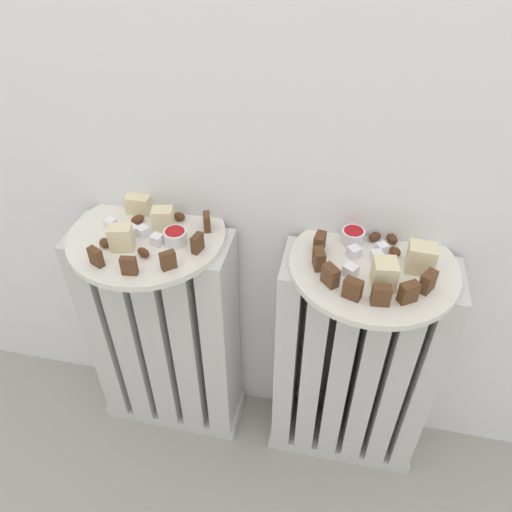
{
  "coord_description": "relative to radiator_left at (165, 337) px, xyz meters",
  "views": [
    {
      "loc": [
        0.14,
        -0.39,
        1.12
      ],
      "look_at": [
        0.0,
        0.28,
        0.55
      ],
      "focal_mm": 34.44,
      "sensor_mm": 36.0,
      "label": 1
    }
  ],
  "objects": [
    {
      "name": "dark_cake_slice_left_0",
      "position": [
        -0.05,
        -0.1,
        0.31
      ],
      "size": [
        0.03,
        0.02,
        0.03
      ],
      "primitive_type": "cube",
      "rotation": [
        0.0,
        0.0,
        -0.45
      ],
      "color": "#56351E",
      "rests_on": "plate_left"
    },
    {
      "name": "dark_cake_slice_right_0",
      "position": [
        0.32,
        0.01,
        0.31
      ],
      "size": [
        0.02,
        0.03,
        0.04
      ],
      "primitive_type": "cube",
      "rotation": [
        0.0,
        0.0,
        -1.72
      ],
      "color": "#56351E",
      "rests_on": "plate_right"
    },
    {
      "name": "dark_cake_slice_left_4",
      "position": [
        0.11,
        0.03,
        0.31
      ],
      "size": [
        0.02,
        0.03,
        0.03
      ],
      "primitive_type": "cube",
      "rotation": [
        0.0,
        0.0,
        1.89
      ],
      "color": "#56351E",
      "rests_on": "plate_left"
    },
    {
      "name": "dark_cake_slice_right_3",
      "position": [
        0.38,
        -0.09,
        0.31
      ],
      "size": [
        0.03,
        0.03,
        0.04
      ],
      "primitive_type": "cube",
      "rotation": [
        0.0,
        0.0,
        -0.34
      ],
      "color": "#56351E",
      "rests_on": "plate_right"
    },
    {
      "name": "jam_bowl_right",
      "position": [
        0.38,
        0.05,
        0.31
      ],
      "size": [
        0.04,
        0.04,
        0.03
      ],
      "color": "white",
      "rests_on": "plate_right"
    },
    {
      "name": "dark_cake_slice_right_2",
      "position": [
        0.35,
        -0.07,
        0.31
      ],
      "size": [
        0.03,
        0.03,
        0.04
      ],
      "primitive_type": "cube",
      "rotation": [
        0.0,
        0.0,
        -0.8
      ],
      "color": "#56351E",
      "rests_on": "plate_right"
    },
    {
      "name": "turkish_delight_left_0",
      "position": [
        -0.02,
        -0.01,
        0.3
      ],
      "size": [
        0.03,
        0.03,
        0.02
      ],
      "primitive_type": "cube",
      "rotation": [
        0.0,
        0.0,
        0.98
      ],
      "color": "white",
      "rests_on": "plate_left"
    },
    {
      "name": "medjool_date_right_3",
      "position": [
        0.42,
        0.06,
        0.3
      ],
      "size": [
        0.03,
        0.03,
        0.02
      ],
      "primitive_type": "ellipsoid",
      "rotation": [
        0.0,
        0.0,
        0.66
      ],
      "color": "#4C2814",
      "rests_on": "plate_right"
    },
    {
      "name": "dark_cake_slice_right_1",
      "position": [
        0.32,
        -0.03,
        0.31
      ],
      "size": [
        0.02,
        0.03,
        0.04
      ],
      "primitive_type": "cube",
      "rotation": [
        0.0,
        0.0,
        -1.26
      ],
      "color": "#56351E",
      "rests_on": "plate_right"
    },
    {
      "name": "medjool_date_left_3",
      "position": [
        -0.06,
        -0.05,
        0.3
      ],
      "size": [
        0.03,
        0.03,
        0.01
      ],
      "primitive_type": "ellipsoid",
      "rotation": [
        0.0,
        0.0,
        2.25
      ],
      "color": "#4C2814",
      "rests_on": "plate_left"
    },
    {
      "name": "medjool_date_left_2",
      "position": [
        0.05,
        0.05,
        0.3
      ],
      "size": [
        0.03,
        0.02,
        0.02
      ],
      "primitive_type": "ellipsoid",
      "rotation": [
        0.0,
        0.0,
        2.88
      ],
      "color": "#4C2814",
      "rests_on": "plate_left"
    },
    {
      "name": "plate_left",
      "position": [
        0.0,
        0.0,
        0.29
      ],
      "size": [
        0.29,
        0.29,
        0.01
      ],
      "primitive_type": "cylinder",
      "color": "silver",
      "rests_on": "radiator_left"
    },
    {
      "name": "jam_bowl_left",
      "position": [
        0.06,
        -0.02,
        0.31
      ],
      "size": [
        0.04,
        0.04,
        0.03
      ],
      "color": "white",
      "rests_on": "plate_left"
    },
    {
      "name": "fork",
      "position": [
        0.44,
        -0.04,
        0.3
      ],
      "size": [
        0.02,
        0.1,
        0.0
      ],
      "color": "silver",
      "rests_on": "plate_right"
    },
    {
      "name": "turkish_delight_right_0",
      "position": [
        0.43,
        0.03,
        0.3
      ],
      "size": [
        0.03,
        0.03,
        0.02
      ],
      "primitive_type": "cube",
      "rotation": [
        0.0,
        0.0,
        0.58
      ],
      "color": "white",
      "rests_on": "plate_right"
    },
    {
      "name": "marble_cake_slice_left_0",
      "position": [
        0.03,
        0.02,
        0.32
      ],
      "size": [
        0.04,
        0.04,
        0.04
      ],
      "primitive_type": "cube",
      "rotation": [
        0.0,
        0.0,
        0.23
      ],
      "color": "beige",
      "rests_on": "plate_left"
    },
    {
      "name": "dark_cake_slice_right_4",
      "position": [
        0.43,
        -0.1,
        0.31
      ],
      "size": [
        0.03,
        0.02,
        0.04
      ],
      "primitive_type": "cube",
      "rotation": [
        0.0,
        0.0,
        0.11
      ],
      "color": "#56351E",
      "rests_on": "plate_right"
    },
    {
      "name": "dark_cake_slice_left_2",
      "position": [
        0.07,
        -0.08,
        0.31
      ],
      "size": [
        0.03,
        0.03,
        0.03
      ],
      "primitive_type": "cube",
      "rotation": [
        0.0,
        0.0,
        0.72
      ],
      "color": "#56351E",
      "rests_on": "plate_left"
    },
    {
      "name": "marble_cake_slice_right_0",
      "position": [
        0.49,
        -0.0,
        0.32
      ],
      "size": [
        0.05,
        0.04,
        0.05
      ],
      "primitive_type": "cube",
      "rotation": [
        0.0,
        0.0,
        -0.05
      ],
      "color": "beige",
      "rests_on": "plate_right"
    },
    {
      "name": "marble_cake_slice_left_2",
      "position": [
        -0.04,
        0.07,
        0.31
      ],
      "size": [
        0.05,
        0.04,
        0.04
      ],
      "primitive_type": "cube",
      "rotation": [
        0.0,
        0.0,
        0.02
      ],
      "color": "beige",
      "rests_on": "plate_left"
    },
    {
      "name": "turkish_delight_left_2",
      "position": [
        -0.0,
        -0.01,
        0.3
      ],
      "size": [
        0.03,
        0.03,
        0.02
      ],
      "primitive_type": "cube",
      "rotation": [
        0.0,
        0.0,
        1.01
      ],
      "color": "white",
      "rests_on": "plate_left"
    },
    {
      "name": "dark_cake_slice_left_1",
      "position": [
        0.02,
        -0.11,
        0.31
      ],
      "size": [
        0.03,
        0.02,
        0.03
      ],
      "primitive_type": "cube",
      "rotation": [
        0.0,
        0.0,
        0.13
      ],
      "color": "#56351E",
      "rests_on": "plate_left"
    },
    {
      "name": "medjool_date_right_2",
      "position": [
        0.45,
        0.06,
        0.3
      ],
      "size": [
        0.03,
        0.03,
        0.02
      ],
      "primitive_type": "ellipsoid",
      "rotation": [
        0.0,
        0.0,
        2.27
      ],
      "color": "#4C2814",
      "rests_on": "plate_right"
    },
    {
      "name": "turkish_delight_left_3",
      "position": [
        0.03,
        -0.03,
        0.3
      ],
      "size": [
        0.02,
        0.02,
        0.02
      ],
      "primitive_type": "cube",
      "rotation": [
        0.0,
        0.0,
        1.35
      ],
      "color": "white",
      "rests_on": "plate_left"
    },
    {
      "name": "dark_cake_slice_right_5",
      "position": [
        0.47,
        -0.08,
        0.31
      ],
      "size": [
        0.03,
        0.03,
        0.04
      ],
      "primitive_type": "cube",
      "rotation": [
        0.0,
        0.0,
        0.57
      ],
      "color": "#56351E",
      "rests_on": "plate_right"
    },
    {
      "name": "turkish_delight_right_1",
      "position": [
        0.38,
        -0.04,
        0.3
      ],
      "size": [
        0.03,
        0.03,
        0.02
      ],
      "primitive_type": "cube",
      "rotation": [
        0.0,
        0.0,
        1.0
      ],
      "color": "white",
      "rests_on": "plate_right"
    },
    {
      "name": "dark_cake_slice_left_3",
      "position": [
        0.11,
        -0.03,
        0.31
      ],
      "size": [
        0.02,
        0.03,
        0.03
      ],
      "primitive_type": "cube",
      "rotation": [
        0.0,
        0.0,
        1.3
      ],
      "color": "#56351E",
      "rests_on": "plate_left"
    },
    {
      "name": "plate_right",
      "position": [
        0.42,
        0.0,
        0.29
      ],
      "size": [
        0.29,
        0.29,
        0.01
      ],
      "primitive_type": "cylinder",
      "color": "silver",
      "rests_on": "radiator_right"
    },
    {
      "name": "turkish_delight_left_1",
      "position": [
        -0.07,
        0.0,
        0.3
      ],
      "size": [
        0.02,
        0.02,
        0.02
      ],
      "primitive_type": "cube",
      "rotation": [
        0.0,
        0.0,
        1.2
      ],
      "color": "white",
      "rests_on": "plate_left"
    },
    {
      "name": "radiator_left",
      "position": [
        0.0,
        0.0,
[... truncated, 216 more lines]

